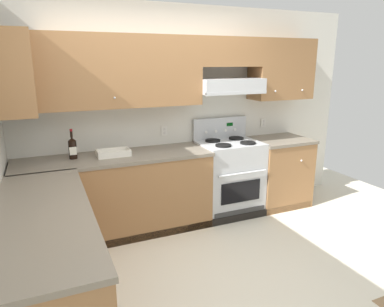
% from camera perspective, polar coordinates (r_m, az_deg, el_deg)
% --- Properties ---
extents(ground_plane, '(7.04, 7.04, 0.00)m').
position_cam_1_polar(ground_plane, '(3.32, 2.18, -20.27)').
color(ground_plane, beige).
extents(wall_back, '(4.68, 0.57, 2.55)m').
position_cam_1_polar(wall_back, '(4.29, -1.67, 9.12)').
color(wall_back, silver).
rests_on(wall_back, ground_plane).
extents(counter_back_run, '(3.60, 0.65, 0.91)m').
position_cam_1_polar(counter_back_run, '(4.16, -4.20, -5.70)').
color(counter_back_run, olive).
rests_on(counter_back_run, ground_plane).
extents(counter_left_run, '(0.63, 1.91, 0.91)m').
position_cam_1_polar(counter_left_run, '(2.84, -22.09, -17.22)').
color(counter_left_run, olive).
rests_on(counter_left_run, ground_plane).
extents(stove, '(0.76, 0.62, 1.20)m').
position_cam_1_polar(stove, '(4.49, 6.03, -3.80)').
color(stove, '#B7BABC').
rests_on(stove, ground_plane).
extents(wine_bottle, '(0.08, 0.09, 0.32)m').
position_cam_1_polar(wine_bottle, '(3.87, -18.87, 0.94)').
color(wine_bottle, black).
rests_on(wine_bottle, counter_back_run).
extents(bowl, '(0.35, 0.21, 0.07)m').
position_cam_1_polar(bowl, '(3.89, -12.66, -0.03)').
color(bowl, white).
rests_on(bowl, counter_back_run).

